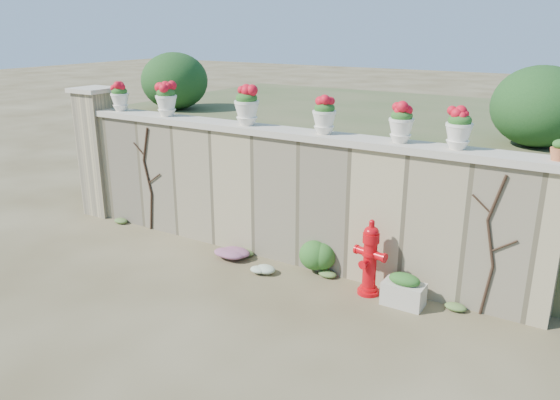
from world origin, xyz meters
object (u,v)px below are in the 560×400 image
Objects in this scene: planter_box at (404,291)px; urn_pot_0 at (120,97)px; fire_hydrant at (370,257)px; terracotta_pot at (559,151)px.

urn_pot_0 reaches higher than planter_box.
urn_pot_0 is (-5.71, 0.52, 2.14)m from planter_box.
planter_box is at bearing 4.16° from fire_hydrant.
terracotta_pot reaches higher than planter_box.
fire_hydrant is 2.70m from terracotta_pot.
terracotta_pot is at bearing 23.16° from fire_hydrant.
planter_box is (0.53, -0.06, -0.34)m from fire_hydrant.
terracotta_pot is at bearing 18.76° from planter_box.
terracotta_pot is (2.08, 0.46, 1.66)m from fire_hydrant.
planter_box is 2.29× the size of terracotta_pot.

